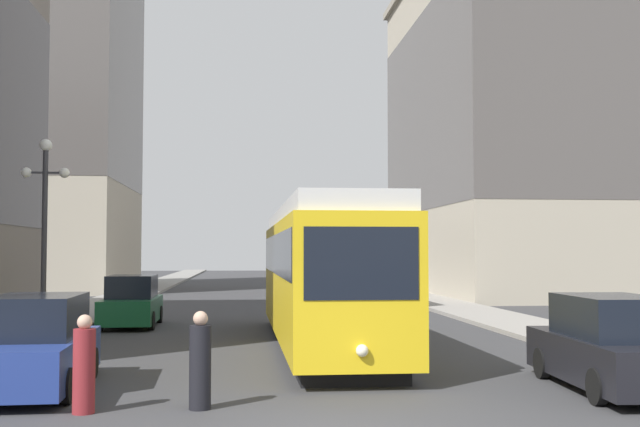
{
  "coord_description": "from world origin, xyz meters",
  "views": [
    {
      "loc": [
        -1.53,
        -11.55,
        2.66
      ],
      "look_at": [
        0.2,
        5.98,
        3.53
      ],
      "focal_mm": 43.48,
      "sensor_mm": 36.0,
      "label": 1
    }
  ],
  "objects_px": {
    "parked_car_left_mid": "(35,347)",
    "pedestrian_crossing_far": "(84,367)",
    "streetcar": "(321,272)",
    "parked_car_left_near": "(132,303)",
    "transit_bus": "(353,266)",
    "lamp_post_left_near": "(45,207)",
    "parked_car_right_far": "(611,346)",
    "pedestrian_crossing_near": "(200,363)"
  },
  "relations": [
    {
      "from": "parked_car_left_mid",
      "to": "pedestrian_crossing_far",
      "type": "xyz_separation_m",
      "value": [
        1.36,
        -2.22,
        -0.09
      ]
    },
    {
      "from": "streetcar",
      "to": "parked_car_left_near",
      "type": "distance_m",
      "value": 8.91
    },
    {
      "from": "parked_car_left_mid",
      "to": "pedestrian_crossing_far",
      "type": "bearing_deg",
      "value": -60.53
    },
    {
      "from": "parked_car_left_near",
      "to": "pedestrian_crossing_far",
      "type": "relative_size",
      "value": 2.73
    },
    {
      "from": "transit_bus",
      "to": "lamp_post_left_near",
      "type": "xyz_separation_m",
      "value": [
        -11.45,
        -15.93,
        2.03
      ]
    },
    {
      "from": "streetcar",
      "to": "parked_car_left_mid",
      "type": "relative_size",
      "value": 3.2
    },
    {
      "from": "parked_car_right_far",
      "to": "lamp_post_left_near",
      "type": "bearing_deg",
      "value": -32.71
    },
    {
      "from": "streetcar",
      "to": "pedestrian_crossing_far",
      "type": "relative_size",
      "value": 9.25
    },
    {
      "from": "transit_bus",
      "to": "pedestrian_crossing_near",
      "type": "distance_m",
      "value": 26.92
    },
    {
      "from": "parked_car_left_near",
      "to": "pedestrian_crossing_near",
      "type": "height_order",
      "value": "parked_car_left_near"
    },
    {
      "from": "transit_bus",
      "to": "lamp_post_left_near",
      "type": "distance_m",
      "value": 19.73
    },
    {
      "from": "parked_car_right_far",
      "to": "pedestrian_crossing_near",
      "type": "distance_m",
      "value": 7.83
    },
    {
      "from": "pedestrian_crossing_far",
      "to": "lamp_post_left_near",
      "type": "height_order",
      "value": "lamp_post_left_near"
    },
    {
      "from": "streetcar",
      "to": "lamp_post_left_near",
      "type": "bearing_deg",
      "value": 168.53
    },
    {
      "from": "streetcar",
      "to": "lamp_post_left_near",
      "type": "xyz_separation_m",
      "value": [
        -8.06,
        1.59,
        1.87
      ]
    },
    {
      "from": "streetcar",
      "to": "pedestrian_crossing_near",
      "type": "distance_m",
      "value": 9.2
    },
    {
      "from": "lamp_post_left_near",
      "to": "streetcar",
      "type": "bearing_deg",
      "value": -11.16
    },
    {
      "from": "pedestrian_crossing_near",
      "to": "parked_car_left_near",
      "type": "bearing_deg",
      "value": -72.44
    },
    {
      "from": "transit_bus",
      "to": "pedestrian_crossing_far",
      "type": "bearing_deg",
      "value": -108.21
    },
    {
      "from": "pedestrian_crossing_near",
      "to": "pedestrian_crossing_far",
      "type": "bearing_deg",
      "value": 9.91
    },
    {
      "from": "streetcar",
      "to": "pedestrian_crossing_far",
      "type": "xyz_separation_m",
      "value": [
        -4.8,
        -8.78,
        -1.35
      ]
    },
    {
      "from": "pedestrian_crossing_far",
      "to": "pedestrian_crossing_near",
      "type": "bearing_deg",
      "value": -89.18
    },
    {
      "from": "parked_car_left_near",
      "to": "lamp_post_left_near",
      "type": "bearing_deg",
      "value": -112.52
    },
    {
      "from": "parked_car_right_far",
      "to": "lamp_post_left_near",
      "type": "relative_size",
      "value": 0.8
    },
    {
      "from": "transit_bus",
      "to": "lamp_post_left_near",
      "type": "height_order",
      "value": "lamp_post_left_near"
    },
    {
      "from": "parked_car_right_far",
      "to": "transit_bus",
      "type": "bearing_deg",
      "value": -83.88
    },
    {
      "from": "pedestrian_crossing_near",
      "to": "pedestrian_crossing_far",
      "type": "xyz_separation_m",
      "value": [
        -1.89,
        -0.15,
        -0.01
      ]
    },
    {
      "from": "lamp_post_left_near",
      "to": "pedestrian_crossing_far",
      "type": "bearing_deg",
      "value": -72.55
    },
    {
      "from": "streetcar",
      "to": "transit_bus",
      "type": "height_order",
      "value": "streetcar"
    },
    {
      "from": "streetcar",
      "to": "parked_car_left_mid",
      "type": "height_order",
      "value": "streetcar"
    },
    {
      "from": "streetcar",
      "to": "lamp_post_left_near",
      "type": "distance_m",
      "value": 8.43
    },
    {
      "from": "streetcar",
      "to": "parked_car_right_far",
      "type": "xyz_separation_m",
      "value": [
        4.85,
        -7.62,
        -1.26
      ]
    },
    {
      "from": "parked_car_left_near",
      "to": "parked_car_right_far",
      "type": "bearing_deg",
      "value": -52.27
    },
    {
      "from": "parked_car_left_mid",
      "to": "parked_car_right_far",
      "type": "bearing_deg",
      "value": -7.58
    },
    {
      "from": "parked_car_left_near",
      "to": "parked_car_left_mid",
      "type": "relative_size",
      "value": 0.95
    },
    {
      "from": "streetcar",
      "to": "parked_car_left_near",
      "type": "relative_size",
      "value": 3.38
    },
    {
      "from": "parked_car_left_near",
      "to": "parked_car_right_far",
      "type": "height_order",
      "value": "same"
    },
    {
      "from": "pedestrian_crossing_near",
      "to": "pedestrian_crossing_far",
      "type": "height_order",
      "value": "pedestrian_crossing_near"
    },
    {
      "from": "streetcar",
      "to": "parked_car_right_far",
      "type": "height_order",
      "value": "streetcar"
    },
    {
      "from": "streetcar",
      "to": "lamp_post_left_near",
      "type": "relative_size",
      "value": 2.56
    },
    {
      "from": "parked_car_left_mid",
      "to": "pedestrian_crossing_near",
      "type": "distance_m",
      "value": 3.85
    },
    {
      "from": "parked_car_left_near",
      "to": "pedestrian_crossing_far",
      "type": "height_order",
      "value": "parked_car_left_near"
    }
  ]
}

